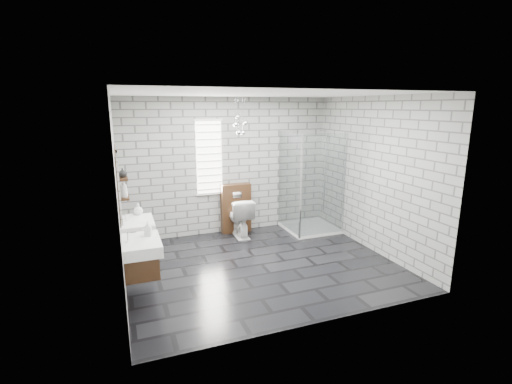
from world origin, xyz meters
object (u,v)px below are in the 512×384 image
vanity_left (138,247)px  shower_enclosure (309,208)px  cistern_panel (236,208)px  toilet (240,217)px  vanity_right (135,227)px

vanity_left → shower_enclosure: (3.41, 1.70, -0.25)m
vanity_left → shower_enclosure: bearing=26.5°
vanity_left → cistern_panel: bearing=47.7°
vanity_left → toilet: vanity_left is taller
toilet → vanity_left: bearing=46.8°
vanity_right → vanity_left: bearing=-90.0°
vanity_right → shower_enclosure: bearing=13.4°
vanity_left → shower_enclosure: size_ratio=0.77×
shower_enclosure → vanity_right: bearing=-166.6°
vanity_left → shower_enclosure: shower_enclosure is taller
cistern_panel → toilet: cistern_panel is taller
vanity_left → vanity_right: 0.89m
cistern_panel → shower_enclosure: bearing=-20.3°
vanity_right → shower_enclosure: 3.51m
cistern_panel → toilet: size_ratio=1.30×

